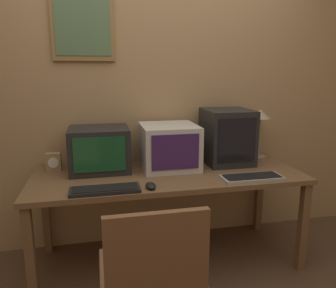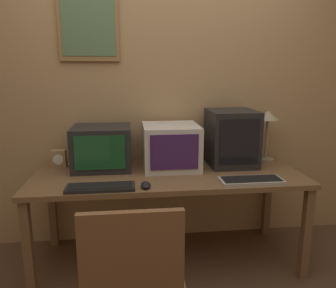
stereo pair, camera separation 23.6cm
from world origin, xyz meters
name	(u,v)px [view 2 (the right image)]	position (x,y,z in m)	size (l,w,h in m)	color
wall_back	(162,89)	(0.00, 1.29, 1.30)	(8.00, 0.08, 2.60)	tan
desk	(168,181)	(0.00, 0.86, 0.65)	(1.96, 0.76, 0.71)	brown
monitor_left	(102,148)	(-0.49, 1.04, 0.88)	(0.44, 0.38, 0.32)	black
monitor_center	(171,146)	(0.04, 1.00, 0.88)	(0.42, 0.43, 0.33)	beige
monitor_right	(231,138)	(0.52, 1.03, 0.93)	(0.36, 0.39, 0.43)	black
keyboard_main	(101,187)	(-0.46, 0.57, 0.73)	(0.44, 0.15, 0.03)	black
keyboard_side	(251,180)	(0.53, 0.59, 0.73)	(0.43, 0.17, 0.03)	#A8A399
mouse_near_keyboard	(146,185)	(-0.18, 0.57, 0.73)	(0.07, 0.11, 0.04)	black
desk_clock	(59,159)	(-0.83, 1.10, 0.78)	(0.11, 0.06, 0.14)	#A38456
desk_lamp	(268,122)	(0.85, 1.12, 1.04)	(0.17, 0.17, 0.42)	tan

